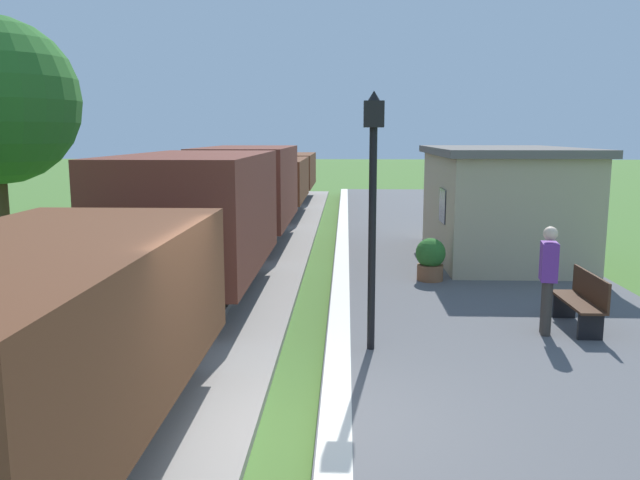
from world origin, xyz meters
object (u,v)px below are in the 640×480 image
Objects in this scene: potted_planter at (430,259)px; freight_train at (247,198)px; bench_near_hut at (582,300)px; person_waiting at (548,276)px; lamp_post_near at (373,174)px; station_hut at (500,202)px.

freight_train is at bearing 133.48° from potted_planter.
bench_near_hut is at bearing -51.20° from freight_train.
freight_train reaches higher than bench_near_hut.
lamp_post_near is (-2.77, -0.82, 1.62)m from person_waiting.
freight_train is 19.06× the size of person_waiting.
station_hut is 3.59m from potted_planter.
station_hut is 6.33× the size of potted_planter.
person_waiting is at bearing -96.65° from station_hut.
person_waiting reaches higher than potted_planter.
freight_train is at bearing -45.39° from person_waiting.
potted_planter is at bearing -60.49° from person_waiting.
station_hut is 3.39× the size of person_waiting.
lamp_post_near is at bearing -161.56° from bench_near_hut.
bench_near_hut is 1.64× the size of potted_planter.
bench_near_hut is at bearing -90.81° from station_hut.
lamp_post_near is at bearing -107.66° from potted_planter.
bench_near_hut is (6.71, -8.35, -0.80)m from freight_train.
freight_train reaches higher than person_waiting.
station_hut is at bearing -86.92° from person_waiting.
freight_train is 35.59× the size of potted_planter.
potted_planter is at bearing -46.52° from freight_train.
lamp_post_near is (-3.52, -7.30, 1.15)m from station_hut.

